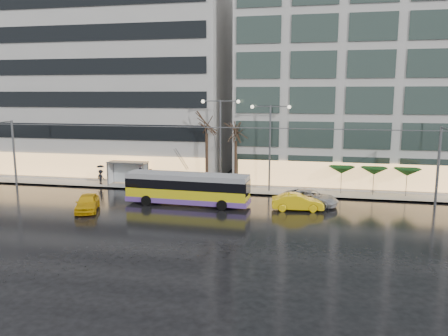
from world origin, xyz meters
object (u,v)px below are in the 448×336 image
(trolleybus, at_px, (187,190))
(bus_shelter, at_px, (125,168))
(street_lamp_near, at_px, (220,132))
(taxi_a, at_px, (87,203))

(trolleybus, bearing_deg, bus_shelter, 143.60)
(trolleybus, distance_m, bus_shelter, 10.91)
(street_lamp_near, height_order, taxi_a, street_lamp_near)
(bus_shelter, distance_m, taxi_a, 10.30)
(taxi_a, bearing_deg, trolleybus, 4.77)
(taxi_a, bearing_deg, bus_shelter, 75.11)
(street_lamp_near, bearing_deg, bus_shelter, -179.37)
(bus_shelter, height_order, taxi_a, bus_shelter)
(street_lamp_near, distance_m, taxi_a, 14.83)
(bus_shelter, distance_m, street_lamp_near, 11.14)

